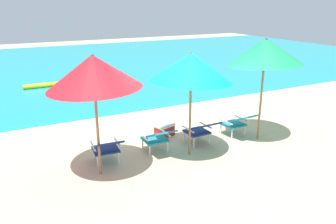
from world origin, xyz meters
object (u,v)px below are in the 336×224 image
object	(u,v)px
lounge_chair_far_right	(238,122)
beach_umbrella_right	(265,52)
beach_umbrella_center	(191,67)
swim_buoy	(45,85)
lounge_chair_far_left	(107,147)
lounge_chair_near_right	(201,129)
beach_umbrella_left	(93,72)
cooler_box	(164,130)
lounge_chair_near_left	(158,137)

from	to	relation	value
lounge_chair_far_right	beach_umbrella_right	distance (m)	1.82
beach_umbrella_center	swim_buoy	bearing A→B (deg)	103.97
lounge_chair_far_left	lounge_chair_near_right	bearing A→B (deg)	-0.77
beach_umbrella_center	lounge_chair_near_right	bearing A→B (deg)	32.64
swim_buoy	beach_umbrella_right	xyz separation A→B (m)	(3.98, -7.93, 2.06)
lounge_chair_far_left	beach_umbrella_center	world-z (taller)	beach_umbrella_center
swim_buoy	beach_umbrella_right	world-z (taller)	beach_umbrella_right
beach_umbrella_center	beach_umbrella_right	distance (m)	2.01
beach_umbrella_left	cooler_box	world-z (taller)	beach_umbrella_left
beach_umbrella_left	beach_umbrella_center	size ratio (longest dim) A/B	1.03
beach_umbrella_left	beach_umbrella_right	bearing A→B (deg)	-0.28
lounge_chair_far_right	cooler_box	bearing A→B (deg)	151.08
beach_umbrella_right	beach_umbrella_center	bearing A→B (deg)	-179.21
beach_umbrella_center	beach_umbrella_right	bearing A→B (deg)	0.79
beach_umbrella_left	lounge_chair_far_right	bearing A→B (deg)	4.59
lounge_chair_far_left	cooler_box	bearing A→B (deg)	26.43
lounge_chair_far_right	lounge_chair_near_right	bearing A→B (deg)	-179.29
lounge_chair_far_right	beach_umbrella_center	bearing A→B (deg)	-168.14
swim_buoy	lounge_chair_near_right	bearing A→B (deg)	-71.95
lounge_chair_near_right	swim_buoy	bearing A→B (deg)	108.05
beach_umbrella_left	beach_umbrella_right	size ratio (longest dim) A/B	0.95
beach_umbrella_center	beach_umbrella_right	size ratio (longest dim) A/B	0.92
lounge_chair_near_right	lounge_chair_far_left	bearing A→B (deg)	179.23
lounge_chair_far_right	beach_umbrella_left	size ratio (longest dim) A/B	0.38
beach_umbrella_left	beach_umbrella_center	distance (m)	2.02
beach_umbrella_right	cooler_box	world-z (taller)	beach_umbrella_right
lounge_chair_far_right	cooler_box	xyz separation A→B (m)	(-1.62, 0.89, -0.24)
swim_buoy	lounge_chair_near_left	xyz separation A→B (m)	(1.38, -7.59, 0.31)
swim_buoy	lounge_chair_near_left	world-z (taller)	lounge_chair_near_left
beach_umbrella_center	cooler_box	distance (m)	2.19
swim_buoy	beach_umbrella_right	size ratio (longest dim) A/B	0.64
lounge_chair_far_left	beach_umbrella_right	bearing A→B (deg)	-4.98
beach_umbrella_left	beach_umbrella_right	world-z (taller)	beach_umbrella_right
lounge_chair_near_right	beach_umbrella_left	world-z (taller)	beach_umbrella_left
beach_umbrella_right	cooler_box	xyz separation A→B (m)	(-2.01, 1.20, -1.99)
swim_buoy	lounge_chair_near_left	size ratio (longest dim) A/B	1.81
lounge_chair_near_left	beach_umbrella_left	size ratio (longest dim) A/B	0.37
swim_buoy	lounge_chair_far_right	xyz separation A→B (m)	(3.59, -7.62, 0.31)
beach_umbrella_left	cooler_box	distance (m)	3.01
lounge_chair_far_left	cooler_box	size ratio (longest dim) A/B	1.68
swim_buoy	beach_umbrella_left	xyz separation A→B (m)	(-0.04, -7.91, 1.96)
swim_buoy	beach_umbrella_right	distance (m)	9.11
beach_umbrella_left	swim_buoy	bearing A→B (deg)	89.73
beach_umbrella_right	cooler_box	bearing A→B (deg)	149.03
lounge_chair_far_right	beach_umbrella_right	xyz separation A→B (m)	(0.39, -0.31, 1.75)
lounge_chair_near_left	beach_umbrella_right	xyz separation A→B (m)	(2.60, -0.34, 1.75)
lounge_chair_far_right	beach_umbrella_center	world-z (taller)	beach_umbrella_center
swim_buoy	lounge_chair_far_right	bearing A→B (deg)	-64.76
lounge_chair_far_left	lounge_chair_near_right	xyz separation A→B (m)	(2.27, -0.03, 0.00)
lounge_chair_near_left	lounge_chair_far_right	bearing A→B (deg)	-0.64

